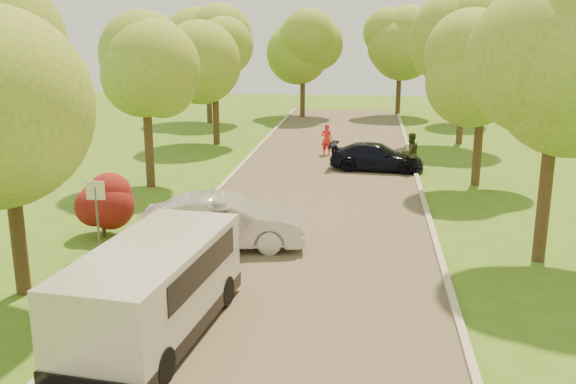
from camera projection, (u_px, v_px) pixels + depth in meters
The scene contains 23 objects.
ground at pixel (276, 325), 14.25m from camera, with size 100.00×100.00×0.00m, color #416317.
road at pixel (310, 221), 21.93m from camera, with size 8.00×60.00×0.01m, color #4C4438.
curb_left at pixel (195, 215), 22.41m from camera, with size 0.18×60.00×0.12m, color #B2AD9E.
curb_right at pixel (430, 224), 21.42m from camera, with size 0.18×60.00×0.12m, color #B2AD9E.
street_sign at pixel (96, 202), 18.41m from camera, with size 0.55×0.06×2.17m.
red_shrub at pixel (102, 203), 20.03m from camera, with size 1.70×1.70×1.95m.
tree_l_mida at pixel (10, 84), 14.68m from camera, with size 4.71×4.60×7.39m.
tree_l_midb at pixel (150, 75), 25.46m from camera, with size 4.30×4.20×6.62m.
tree_l_far at pixel (218, 45), 34.79m from camera, with size 4.92×4.80×7.79m.
tree_r_mida at pixel (567, 62), 16.80m from camera, with size 5.13×5.00×7.95m.
tree_r_midb at pixel (489, 67), 25.66m from camera, with size 4.51×4.40×7.01m.
tree_r_far at pixel (470, 38), 34.95m from camera, with size 5.33×5.20×8.34m.
tree_bg_a at pixel (211, 44), 42.80m from camera, with size 5.12×5.00×7.72m.
tree_bg_b at pixel (468, 41), 42.58m from camera, with size 5.12×5.00×7.95m.
tree_bg_c at pixel (306, 47), 45.98m from camera, with size 4.92×4.80×7.33m.
tree_bg_d at pixel (404, 42), 46.97m from camera, with size 5.12×5.00×7.72m.
minivan at pixel (154, 288), 13.58m from camera, with size 2.71×5.64×2.03m.
silver_sedan at pixel (224, 222), 19.11m from camera, with size 1.67×4.80×1.58m, color #BBBBC0.
dark_sedan at pixel (377, 157), 29.50m from camera, with size 1.75×4.30×1.25m, color black.
longboard at pixel (221, 262), 17.83m from camera, with size 0.58×0.94×0.11m.
skateboarder at pixel (220, 231), 17.61m from camera, with size 1.15×0.66×1.78m, color slate.
person_striped at pixel (327, 139), 33.01m from camera, with size 0.59×0.39×1.61m, color red.
person_olive at pixel (410, 153), 28.87m from camera, with size 0.89×0.70×1.84m, color #2C301D.
Camera 1 is at (1.92, -12.91, 6.44)m, focal length 40.00 mm.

